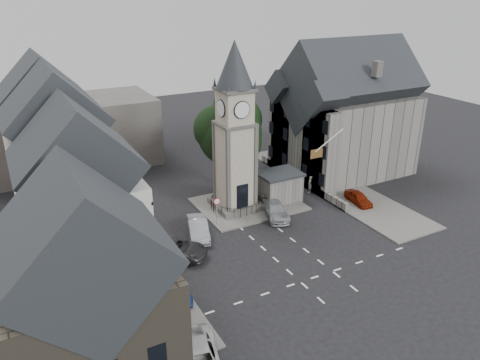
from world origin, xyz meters
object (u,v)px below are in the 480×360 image
stone_shelter (279,186)px  car_east_red (358,198)px  pedestrian (310,184)px  car_west_blue (165,301)px  clock_tower (235,130)px

stone_shelter → car_east_red: 8.12m
pedestrian → stone_shelter: bearing=-41.2°
car_east_red → pedestrian: 5.34m
stone_shelter → car_west_blue: (-16.30, -11.20, -0.90)m
clock_tower → car_west_blue: size_ratio=4.25×
car_west_blue → stone_shelter: bearing=-43.9°
stone_shelter → car_west_blue: bearing=-145.5°
car_west_blue → clock_tower: bearing=-32.9°
car_west_blue → car_east_red: car_west_blue is taller
stone_shelter → clock_tower: bearing=174.2°
clock_tower → stone_shelter: clock_tower is taller
pedestrian → clock_tower: bearing=-45.1°
car_east_red → pedestrian: size_ratio=1.97×
stone_shelter → pedestrian: 4.03m
stone_shelter → car_west_blue: stone_shelter is taller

